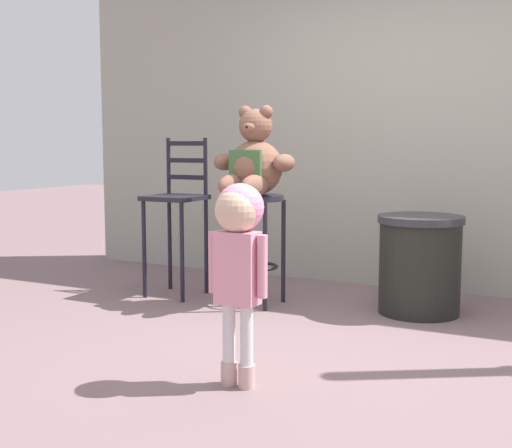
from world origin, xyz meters
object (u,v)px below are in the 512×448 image
(child_walking, at_px, (238,240))
(trash_bin, at_px, (420,264))
(bar_stool_with_teddy, at_px, (256,226))
(bar_chair_empty, at_px, (177,206))
(teddy_bear, at_px, (254,163))

(child_walking, relative_size, trash_bin, 1.44)
(bar_stool_with_teddy, distance_m, trash_bin, 1.19)
(bar_stool_with_teddy, bearing_deg, bar_chair_empty, 178.99)
(teddy_bear, height_order, trash_bin, teddy_bear)
(teddy_bear, relative_size, child_walking, 0.65)
(bar_stool_with_teddy, relative_size, bar_chair_empty, 0.66)
(bar_stool_with_teddy, xyz_separation_m, trash_bin, (1.13, 0.28, -0.23))
(child_walking, height_order, trash_bin, child_walking)
(teddy_bear, bearing_deg, bar_chair_empty, 176.35)
(teddy_bear, xyz_separation_m, bar_chair_empty, (-0.69, 0.04, -0.35))
(teddy_bear, distance_m, child_walking, 1.70)
(trash_bin, bearing_deg, child_walking, -103.39)
(teddy_bear, relative_size, bar_chair_empty, 0.53)
(child_walking, bearing_deg, trash_bin, -123.05)
(bar_stool_with_teddy, bearing_deg, trash_bin, 13.90)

